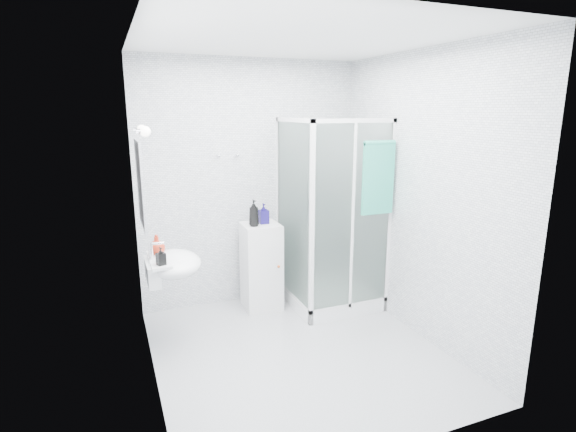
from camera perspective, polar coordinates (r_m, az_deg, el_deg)
name	(u,v)px	position (r m, az deg, el deg)	size (l,w,h in m)	color
room	(298,208)	(3.66, 1.34, 1.05)	(2.40, 2.60, 2.60)	silver
shower_enclosure	(327,267)	(4.83, 4.98, -6.43)	(0.90, 0.95, 2.00)	white
wall_basin	(171,264)	(3.96, -14.65, -5.97)	(0.46, 0.56, 0.35)	white
mirror	(140,184)	(3.78, -18.27, 3.87)	(0.02, 0.60, 0.70)	white
vanity_lights	(143,131)	(3.74, -17.98, 10.29)	(0.10, 0.40, 0.08)	silver
wall_hooks	(228,155)	(4.70, -7.63, 7.63)	(0.23, 0.06, 0.03)	silver
storage_cabinet	(261,266)	(4.80, -3.41, -6.38)	(0.39, 0.41, 0.92)	silver
hand_towel	(378,176)	(4.41, 11.39, 4.99)	(0.33, 0.05, 0.71)	teal
shampoo_bottle_a	(254,213)	(4.56, -4.36, 0.37)	(0.10, 0.11, 0.27)	black
shampoo_bottle_b	(264,214)	(4.67, -3.12, 0.32)	(0.10, 0.10, 0.21)	#150D50
soap_dispenser_orange	(157,245)	(4.01, -16.33, -3.54)	(0.14, 0.14, 0.18)	#AE2A14
soap_dispenser_black	(161,256)	(3.75, -15.85, -4.93)	(0.07, 0.07, 0.15)	black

